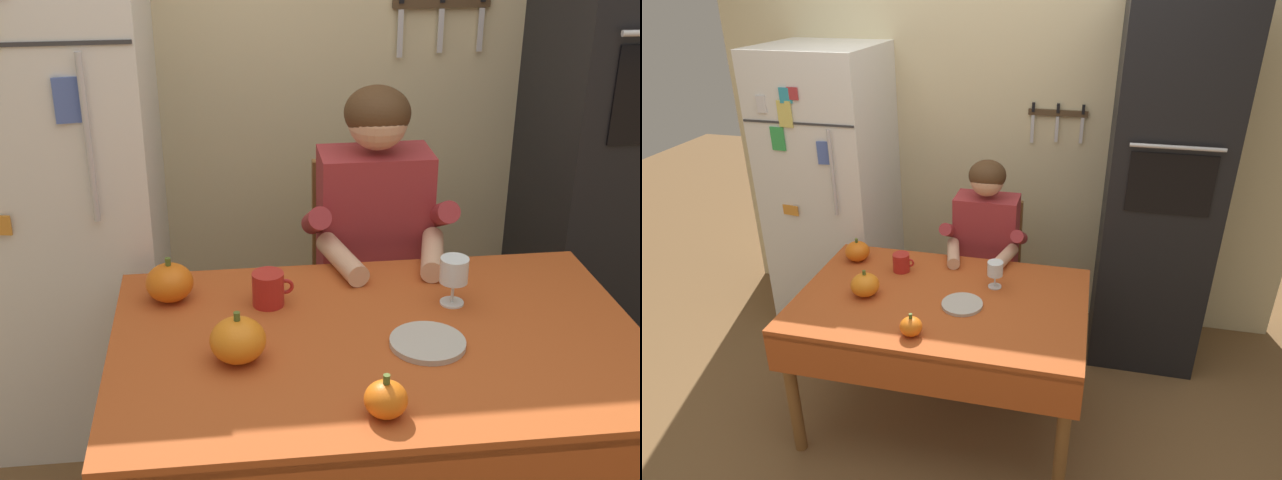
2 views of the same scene
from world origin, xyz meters
The scene contains 13 objects.
ground_plane centered at (0.00, 0.00, 0.00)m, with size 10.00×10.00×0.00m, color brown.
back_wall_assembly centered at (0.05, 1.35, 1.30)m, with size 3.70×0.13×2.60m.
refrigerator centered at (-0.95, 0.96, 0.90)m, with size 0.68×0.71×1.80m.
wall_oven centered at (1.05, 1.00, 1.05)m, with size 0.60×0.64×2.10m.
dining_table centered at (0.00, 0.08, 0.66)m, with size 1.40×0.90×0.74m.
chair_behind_person centered at (0.10, 0.87, 0.51)m, with size 0.40×0.40×0.93m.
seated_person centered at (0.10, 0.68, 0.74)m, with size 0.47×0.55×1.25m.
coffee_mug centered at (-0.28, 0.32, 0.79)m, with size 0.12×0.09×0.10m.
wine_glass centered at (0.24, 0.26, 0.84)m, with size 0.08×0.08×0.14m.
pumpkin_large centered at (-0.37, 0.04, 0.80)m, with size 0.14×0.14×0.14m.
pumpkin_medium centered at (-0.05, -0.23, 0.78)m, with size 0.10×0.10×0.11m.
pumpkin_small centered at (-0.55, 0.38, 0.79)m, with size 0.13×0.13×0.13m.
serving_tray centered at (0.12, 0.05, 0.75)m, with size 0.20×0.20×0.02m, color #B7B2A8.
Camera 2 is at (0.62, -2.12, 2.16)m, focal length 31.01 mm.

